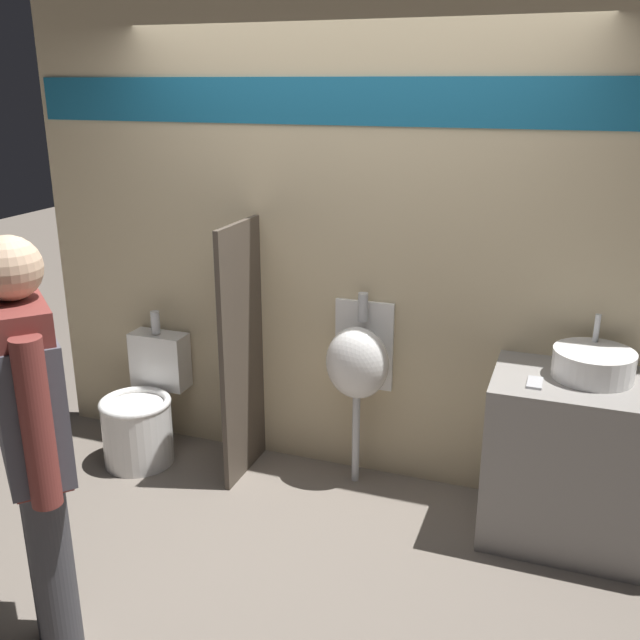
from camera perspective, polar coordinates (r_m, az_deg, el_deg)
The scene contains 9 objects.
ground_plane at distance 3.95m, azimuth -0.87°, elevation -15.34°, with size 16.00×16.00×0.00m, color #70665B.
display_wall at distance 3.94m, azimuth 2.15°, elevation 6.19°, with size 3.85×0.07×2.70m.
sink_counter at distance 3.79m, azimuth 20.92°, elevation -10.71°, with size 1.00×0.58×0.86m.
sink_basin at distance 3.64m, azimuth 21.03°, elevation -3.30°, with size 0.38×0.38×0.28m.
cell_phone at distance 3.50m, azimuth 16.81°, elevation -4.82°, with size 0.07×0.14×0.01m.
divider_near_counter at distance 4.06m, azimuth -6.27°, elevation -2.63°, with size 0.03×0.50×1.49m.
urinal_near_counter at distance 3.95m, azimuth 3.05°, elevation -3.41°, with size 0.36×0.27×1.11m.
toilet at distance 4.49m, azimuth -14.02°, elevation -7.33°, with size 0.43×0.59×0.88m.
person_in_vest at distance 2.84m, azimuth -22.05°, elevation -8.12°, with size 0.49×0.47×1.72m.
Camera 1 is at (1.18, -3.07, 2.20)m, focal length 40.00 mm.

